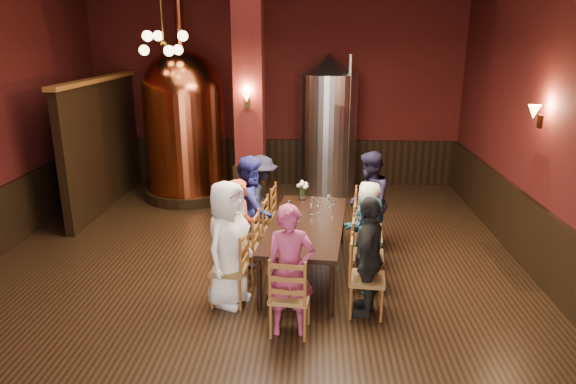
{
  "coord_description": "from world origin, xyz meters",
  "views": [
    {
      "loc": [
        0.84,
        -6.27,
        3.25
      ],
      "look_at": [
        0.51,
        0.2,
        1.25
      ],
      "focal_mm": 32.0,
      "sensor_mm": 36.0,
      "label": 1
    }
  ],
  "objects_px": {
    "person_1": "(241,230)",
    "rose_vase": "(303,187)",
    "person_2": "(252,209)",
    "steel_vessel": "(328,126)",
    "person_0": "(228,244)",
    "dining_table": "(307,227)",
    "copper_kettle": "(185,123)"
  },
  "relations": [
    {
      "from": "person_1",
      "to": "copper_kettle",
      "type": "distance_m",
      "value": 4.1
    },
    {
      "from": "dining_table",
      "to": "person_0",
      "type": "xyz_separation_m",
      "value": [
        -0.95,
        -0.91,
        0.11
      ]
    },
    {
      "from": "person_1",
      "to": "rose_vase",
      "type": "distance_m",
      "value": 1.51
    },
    {
      "from": "person_1",
      "to": "person_0",
      "type": "bearing_deg",
      "value": 161.18
    },
    {
      "from": "person_2",
      "to": "rose_vase",
      "type": "xyz_separation_m",
      "value": [
        0.73,
        0.6,
        0.16
      ]
    },
    {
      "from": "dining_table",
      "to": "copper_kettle",
      "type": "height_order",
      "value": "copper_kettle"
    },
    {
      "from": "person_0",
      "to": "person_1",
      "type": "height_order",
      "value": "person_0"
    },
    {
      "from": "person_1",
      "to": "person_2",
      "type": "height_order",
      "value": "person_2"
    },
    {
      "from": "steel_vessel",
      "to": "dining_table",
      "type": "bearing_deg",
      "value": -95.45
    },
    {
      "from": "person_0",
      "to": "dining_table",
      "type": "bearing_deg",
      "value": -22.63
    },
    {
      "from": "person_2",
      "to": "steel_vessel",
      "type": "bearing_deg",
      "value": -20.34
    },
    {
      "from": "copper_kettle",
      "to": "steel_vessel",
      "type": "bearing_deg",
      "value": 8.84
    },
    {
      "from": "person_2",
      "to": "copper_kettle",
      "type": "xyz_separation_m",
      "value": [
        -1.68,
        3.02,
        0.75
      ]
    },
    {
      "from": "person_2",
      "to": "rose_vase",
      "type": "bearing_deg",
      "value": -52.34
    },
    {
      "from": "dining_table",
      "to": "steel_vessel",
      "type": "bearing_deg",
      "value": 90.37
    },
    {
      "from": "person_0",
      "to": "person_2",
      "type": "xyz_separation_m",
      "value": [
        0.13,
        1.32,
        -0.0
      ]
    },
    {
      "from": "person_0",
      "to": "rose_vase",
      "type": "bearing_deg",
      "value": -0.79
    },
    {
      "from": "copper_kettle",
      "to": "rose_vase",
      "type": "bearing_deg",
      "value": -45.07
    },
    {
      "from": "rose_vase",
      "to": "dining_table",
      "type": "bearing_deg",
      "value": -85.62
    },
    {
      "from": "rose_vase",
      "to": "person_0",
      "type": "bearing_deg",
      "value": -114.34
    },
    {
      "from": "person_2",
      "to": "dining_table",
      "type": "bearing_deg",
      "value": -118.55
    },
    {
      "from": "person_2",
      "to": "copper_kettle",
      "type": "distance_m",
      "value": 3.54
    },
    {
      "from": "person_0",
      "to": "steel_vessel",
      "type": "bearing_deg",
      "value": 8.18
    },
    {
      "from": "copper_kettle",
      "to": "steel_vessel",
      "type": "xyz_separation_m",
      "value": [
        2.87,
        0.45,
        -0.1
      ]
    },
    {
      "from": "copper_kettle",
      "to": "steel_vessel",
      "type": "distance_m",
      "value": 2.9
    },
    {
      "from": "dining_table",
      "to": "person_2",
      "type": "distance_m",
      "value": 0.92
    },
    {
      "from": "person_0",
      "to": "person_1",
      "type": "relative_size",
      "value": 1.11
    },
    {
      "from": "dining_table",
      "to": "person_0",
      "type": "bearing_deg",
      "value": -130.36
    },
    {
      "from": "person_0",
      "to": "copper_kettle",
      "type": "height_order",
      "value": "copper_kettle"
    },
    {
      "from": "person_1",
      "to": "steel_vessel",
      "type": "xyz_separation_m",
      "value": [
        1.25,
        4.12,
        0.72
      ]
    },
    {
      "from": "person_2",
      "to": "steel_vessel",
      "type": "distance_m",
      "value": 3.72
    },
    {
      "from": "dining_table",
      "to": "copper_kettle",
      "type": "bearing_deg",
      "value": 131.81
    }
  ]
}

